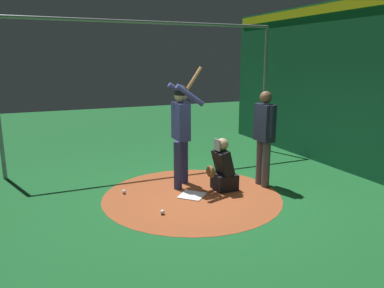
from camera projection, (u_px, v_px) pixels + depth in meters
name	position (u px, v px, depth m)	size (l,w,h in m)	color
ground_plane	(192.00, 196.00, 6.60)	(25.09, 25.09, 0.00)	#195B28
dirt_circle	(192.00, 196.00, 6.60)	(3.16, 3.16, 0.01)	#9E4C28
home_plate	(192.00, 195.00, 6.59)	(0.42, 0.42, 0.01)	white
batter	(181.00, 125.00, 6.87)	(0.68, 0.49, 2.24)	navy
catcher	(223.00, 170.00, 6.83)	(0.58, 0.40, 0.98)	black
umpire	(264.00, 133.00, 6.93)	(0.23, 0.49, 1.81)	#4C4C51
back_wall	(358.00, 87.00, 7.62)	(0.23, 9.09, 3.60)	#145133
cage_frame	(192.00, 67.00, 6.09)	(6.29, 4.94, 3.19)	gray
baseball_0	(162.00, 212.00, 5.80)	(0.07, 0.07, 0.07)	white
baseball_1	(124.00, 192.00, 6.69)	(0.07, 0.07, 0.07)	white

